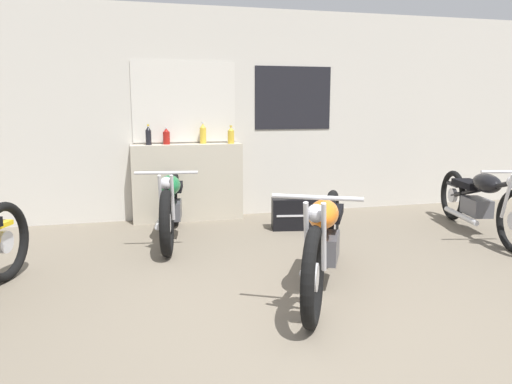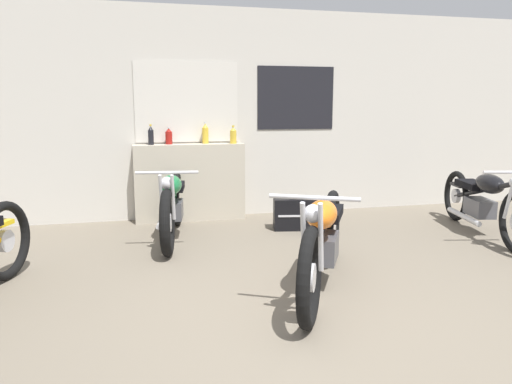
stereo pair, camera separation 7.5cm
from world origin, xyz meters
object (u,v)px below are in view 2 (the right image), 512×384
object	(u,v)px
hard_case_black	(297,214)
bottle_right_center	(233,136)
motorcycle_green	(172,204)
bottle_left_center	(169,136)
motorcycle_orange	(323,239)
bottle_leftmost	(151,136)
motorcycle_black	(483,200)
bottle_center	(205,134)

from	to	relation	value
hard_case_black	bottle_right_center	bearing A→B (deg)	128.69
bottle_right_center	motorcycle_green	world-z (taller)	bottle_right_center
bottle_left_center	motorcycle_orange	size ratio (longest dim) A/B	0.12
bottle_leftmost	motorcycle_black	world-z (taller)	bottle_leftmost
bottle_center	motorcycle_green	world-z (taller)	bottle_center
bottle_center	hard_case_black	distance (m)	1.64
motorcycle_orange	motorcycle_green	xyz separation A→B (m)	(-1.09, 1.91, -0.02)
bottle_right_center	bottle_leftmost	bearing A→B (deg)	177.59
bottle_left_center	hard_case_black	size ratio (longest dim) A/B	0.37
motorcycle_black	motorcycle_green	bearing A→B (deg)	169.19
bottle_center	hard_case_black	xyz separation A→B (m)	(1.00, -0.89, -0.95)
motorcycle_black	motorcycle_orange	bearing A→B (deg)	-153.84
bottle_left_center	bottle_center	distance (m)	0.48
bottle_center	motorcycle_green	bearing A→B (deg)	-118.81
motorcycle_black	motorcycle_orange	distance (m)	2.78
bottle_left_center	motorcycle_orange	xyz separation A→B (m)	(1.04, -2.87, -0.69)
bottle_center	bottle_left_center	bearing A→B (deg)	-178.67
motorcycle_orange	bottle_leftmost	bearing A→B (deg)	114.12
bottle_left_center	motorcycle_orange	bearing A→B (deg)	-70.12
bottle_center	bottle_right_center	bearing A→B (deg)	-14.46
motorcycle_orange	hard_case_black	xyz separation A→B (m)	(0.44, 1.99, -0.24)
hard_case_black	motorcycle_orange	bearing A→B (deg)	-102.61
bottle_center	bottle_right_center	xyz separation A→B (m)	(0.36, -0.09, -0.02)
bottle_leftmost	hard_case_black	size ratio (longest dim) A/B	0.43
bottle_right_center	motorcycle_black	size ratio (longest dim) A/B	0.11
bottle_right_center	hard_case_black	distance (m)	1.38
motorcycle_black	motorcycle_orange	xyz separation A→B (m)	(-2.49, -1.23, 0.01)
motorcycle_green	bottle_right_center	bearing A→B (deg)	44.51
bottle_left_center	motorcycle_black	size ratio (longest dim) A/B	0.11
motorcycle_black	motorcycle_green	distance (m)	3.65
bottle_right_center	bottle_center	bearing A→B (deg)	165.54
bottle_center	motorcycle_black	size ratio (longest dim) A/B	0.14
bottle_right_center	bottle_left_center	bearing A→B (deg)	174.46
bottle_center	motorcycle_orange	bearing A→B (deg)	-79.08
bottle_right_center	motorcycle_black	xyz separation A→B (m)	(2.69, -1.56, -0.70)
bottle_center	motorcycle_black	xyz separation A→B (m)	(3.05, -1.66, -0.73)
motorcycle_green	hard_case_black	bearing A→B (deg)	2.93
bottle_right_center	motorcycle_green	size ratio (longest dim) A/B	0.12
bottle_leftmost	hard_case_black	xyz separation A→B (m)	(1.71, -0.85, -0.94)
bottle_leftmost	motorcycle_green	xyz separation A→B (m)	(0.18, -0.92, -0.72)
bottle_leftmost	bottle_center	bearing A→B (deg)	3.83
motorcycle_orange	hard_case_black	world-z (taller)	motorcycle_orange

